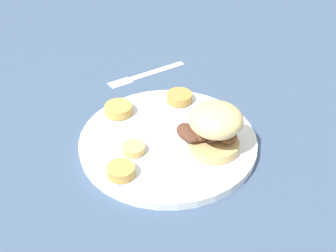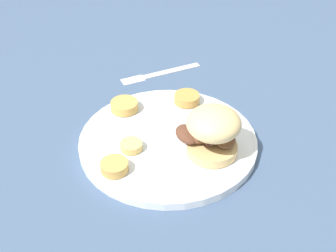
# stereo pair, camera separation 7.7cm
# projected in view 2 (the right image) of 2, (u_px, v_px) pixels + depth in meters

# --- Properties ---
(ground_plane) EXTENTS (4.00, 4.00, 0.00)m
(ground_plane) POSITION_uv_depth(u_px,v_px,m) (168.00, 145.00, 0.80)
(ground_plane) COLOR #3D5170
(dinner_plate) EXTENTS (0.30, 0.30, 0.02)m
(dinner_plate) POSITION_uv_depth(u_px,v_px,m) (168.00, 141.00, 0.79)
(dinner_plate) COLOR white
(dinner_plate) RESTS_ON ground_plane
(sandwich) EXTENTS (0.10, 0.10, 0.08)m
(sandwich) POSITION_uv_depth(u_px,v_px,m) (212.00, 130.00, 0.74)
(sandwich) COLOR tan
(sandwich) RESTS_ON dinner_plate
(potato_round_0) EXTENTS (0.05, 0.05, 0.02)m
(potato_round_0) POSITION_uv_depth(u_px,v_px,m) (124.00, 106.00, 0.85)
(potato_round_0) COLOR tan
(potato_round_0) RESTS_ON dinner_plate
(potato_round_1) EXTENTS (0.04, 0.04, 0.02)m
(potato_round_1) POSITION_uv_depth(u_px,v_px,m) (114.00, 166.00, 0.72)
(potato_round_1) COLOR tan
(potato_round_1) RESTS_ON dinner_plate
(potato_round_2) EXTENTS (0.05, 0.05, 0.02)m
(potato_round_2) POSITION_uv_depth(u_px,v_px,m) (187.00, 98.00, 0.87)
(potato_round_2) COLOR #BC8942
(potato_round_2) RESTS_ON dinner_plate
(potato_round_3) EXTENTS (0.04, 0.04, 0.01)m
(potato_round_3) POSITION_uv_depth(u_px,v_px,m) (131.00, 146.00, 0.76)
(potato_round_3) COLOR #DBB766
(potato_round_3) RESTS_ON dinner_plate
(fork) EXTENTS (0.07, 0.17, 0.00)m
(fork) POSITION_uv_depth(u_px,v_px,m) (160.00, 73.00, 0.98)
(fork) COLOR silver
(fork) RESTS_ON ground_plane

